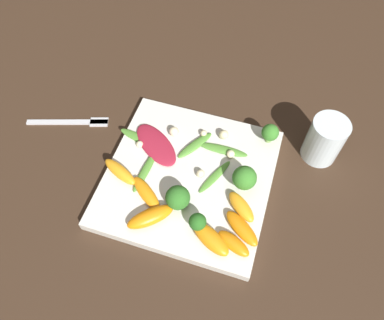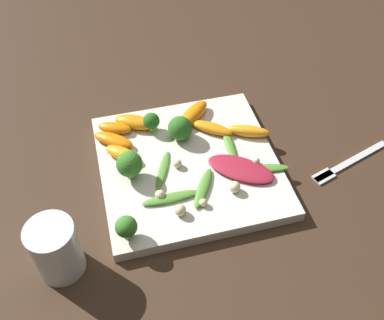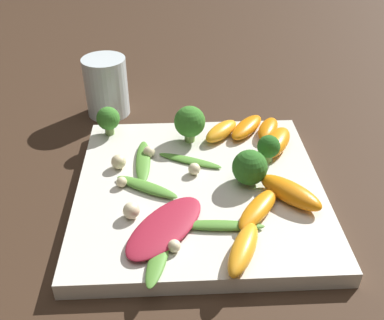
{
  "view_description": "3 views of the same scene",
  "coord_description": "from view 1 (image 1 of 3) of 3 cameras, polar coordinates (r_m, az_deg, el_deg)",
  "views": [
    {
      "loc": [
        0.1,
        -0.31,
        0.59
      ],
      "look_at": [
        0.0,
        0.02,
        0.04
      ],
      "focal_mm": 35.0,
      "sensor_mm": 36.0,
      "label": 1
    },
    {
      "loc": [
        0.12,
        0.47,
        0.56
      ],
      "look_at": [
        -0.01,
        0.0,
        0.03
      ],
      "focal_mm": 42.0,
      "sensor_mm": 36.0,
      "label": 2
    },
    {
      "loc": [
        -0.41,
        0.03,
        0.34
      ],
      "look_at": [
        0.02,
        0.01,
        0.04
      ],
      "focal_mm": 42.0,
      "sensor_mm": 36.0,
      "label": 3
    }
  ],
  "objects": [
    {
      "name": "ground_plane",
      "position": [
        0.67,
        -0.5,
        -3.15
      ],
      "size": [
        2.4,
        2.4,
        0.0
      ],
      "primitive_type": "plane",
      "color": "#382619"
    },
    {
      "name": "plate",
      "position": [
        0.66,
        -0.5,
        -2.74
      ],
      "size": [
        0.28,
        0.28,
        0.02
      ],
      "color": "silver",
      "rests_on": "ground_plane"
    },
    {
      "name": "drinking_glass",
      "position": [
        0.71,
        19.56,
        2.91
      ],
      "size": [
        0.07,
        0.07,
        0.09
      ],
      "color": "silver",
      "rests_on": "ground_plane"
    },
    {
      "name": "fork",
      "position": [
        0.78,
        -17.18,
        5.61
      ],
      "size": [
        0.16,
        0.06,
        0.01
      ],
      "color": "silver",
      "rests_on": "ground_plane"
    },
    {
      "name": "radicchio_leaf_0",
      "position": [
        0.69,
        -5.5,
        2.35
      ],
      "size": [
        0.12,
        0.11,
        0.01
      ],
      "color": "maroon",
      "rests_on": "plate"
    },
    {
      "name": "orange_segment_0",
      "position": [
        0.66,
        -10.91,
        -1.75
      ],
      "size": [
        0.08,
        0.05,
        0.02
      ],
      "color": "orange",
      "rests_on": "plate"
    },
    {
      "name": "orange_segment_1",
      "position": [
        0.61,
        7.59,
        -10.27
      ],
      "size": [
        0.07,
        0.06,
        0.02
      ],
      "color": "orange",
      "rests_on": "plate"
    },
    {
      "name": "orange_segment_2",
      "position": [
        0.64,
        -6.96,
        -5.05
      ],
      "size": [
        0.07,
        0.06,
        0.02
      ],
      "color": "orange",
      "rests_on": "plate"
    },
    {
      "name": "orange_segment_3",
      "position": [
        0.6,
        6.35,
        -12.52
      ],
      "size": [
        0.06,
        0.05,
        0.02
      ],
      "color": "orange",
      "rests_on": "plate"
    },
    {
      "name": "orange_segment_4",
      "position": [
        0.62,
        7.51,
        -7.07
      ],
      "size": [
        0.06,
        0.06,
        0.02
      ],
      "color": "orange",
      "rests_on": "plate"
    },
    {
      "name": "orange_segment_5",
      "position": [
        0.6,
        2.87,
        -11.89
      ],
      "size": [
        0.08,
        0.06,
        0.02
      ],
      "color": "orange",
      "rests_on": "plate"
    },
    {
      "name": "orange_segment_6",
      "position": [
        0.61,
        -6.37,
        -8.59
      ],
      "size": [
        0.08,
        0.07,
        0.02
      ],
      "color": "orange",
      "rests_on": "plate"
    },
    {
      "name": "broccoli_floret_0",
      "position": [
        0.69,
        11.82,
        4.07
      ],
      "size": [
        0.03,
        0.03,
        0.04
      ],
      "color": "#7A9E51",
      "rests_on": "plate"
    },
    {
      "name": "broccoli_floret_1",
      "position": [
        0.61,
        -2.31,
        -5.73
      ],
      "size": [
        0.04,
        0.04,
        0.04
      ],
      "color": "#84AD5B",
      "rests_on": "plate"
    },
    {
      "name": "broccoli_floret_2",
      "position": [
        0.6,
        0.85,
        -9.44
      ],
      "size": [
        0.03,
        0.03,
        0.04
      ],
      "color": "#84AD5B",
      "rests_on": "plate"
    },
    {
      "name": "broccoli_floret_3",
      "position": [
        0.63,
        7.99,
        -2.75
      ],
      "size": [
        0.04,
        0.04,
        0.05
      ],
      "color": "#84AD5B",
      "rests_on": "plate"
    },
    {
      "name": "arugula_sprig_0",
      "position": [
        0.66,
        -7.11,
        -1.59
      ],
      "size": [
        0.02,
        0.09,
        0.01
      ],
      "color": "#518E33",
      "rests_on": "plate"
    },
    {
      "name": "arugula_sprig_1",
      "position": [
        0.7,
        -8.33,
        3.45
      ],
      "size": [
        0.08,
        0.03,
        0.01
      ],
      "color": "#518E33",
      "rests_on": "plate"
    },
    {
      "name": "arugula_sprig_2",
      "position": [
        0.68,
        4.78,
        1.56
      ],
      "size": [
        0.09,
        0.02,
        0.01
      ],
      "color": "#518E33",
      "rests_on": "plate"
    },
    {
      "name": "arugula_sprig_3",
      "position": [
        0.65,
        3.49,
        -2.54
      ],
      "size": [
        0.05,
        0.08,
        0.0
      ],
      "color": "#518E33",
      "rests_on": "plate"
    },
    {
      "name": "arugula_sprig_4",
      "position": [
        0.69,
        0.45,
        2.27
      ],
      "size": [
        0.06,
        0.08,
        0.01
      ],
      "color": "#518E33",
      "rests_on": "plate"
    },
    {
      "name": "macadamia_nut_0",
      "position": [
        0.65,
        1.3,
        -2.08
      ],
      "size": [
        0.01,
        0.01,
        0.01
      ],
      "color": "beige",
      "rests_on": "plate"
    },
    {
      "name": "macadamia_nut_1",
      "position": [
        0.67,
        5.9,
        0.92
      ],
      "size": [
        0.01,
        0.01,
        0.01
      ],
      "color": "beige",
      "rests_on": "plate"
    },
    {
      "name": "macadamia_nut_2",
      "position": [
        0.69,
        -7.98,
        2.39
      ],
      "size": [
        0.01,
        0.01,
        0.01
      ],
      "color": "beige",
      "rests_on": "plate"
    },
    {
      "name": "macadamia_nut_3",
      "position": [
        0.7,
        2.02,
        4.02
      ],
      "size": [
        0.01,
        0.01,
        0.01
      ],
      "color": "beige",
      "rests_on": "plate"
    },
    {
      "name": "macadamia_nut_4",
      "position": [
        0.7,
        -2.79,
        4.35
      ],
      "size": [
        0.02,
        0.02,
        0.02
      ],
      "color": "beige",
      "rests_on": "plate"
    },
    {
      "name": "macadamia_nut_5",
      "position": [
        0.7,
        4.85,
        3.87
      ],
      "size": [
        0.02,
        0.02,
        0.02
      ],
      "color": "beige",
      "rests_on": "plate"
    }
  ]
}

